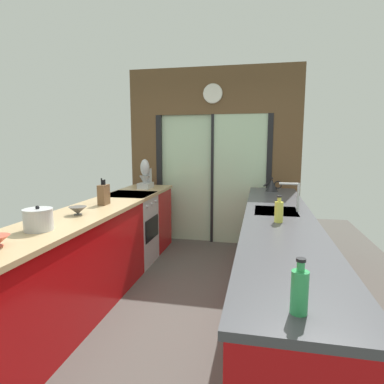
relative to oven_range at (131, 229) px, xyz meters
name	(u,v)px	position (x,y,z in m)	size (l,w,h in m)	color
ground_plane	(188,290)	(0.91, -0.65, -0.47)	(5.04, 7.60, 0.02)	#4C4742
back_wall_unit	(213,146)	(0.91, 1.15, 1.07)	(2.64, 0.12, 2.70)	brown
left_counter_run	(86,257)	(0.00, -1.12, 0.01)	(0.62, 3.80, 0.92)	#AD0C0F
right_counter_run	(277,265)	(1.82, -0.95, 0.01)	(0.62, 3.80, 0.92)	#AD0C0F
sink_faucet	(295,193)	(1.97, -0.70, 0.65)	(0.19, 0.02, 0.28)	#B7BABC
oven_range	(131,229)	(0.00, 0.00, 0.00)	(0.60, 0.60, 0.92)	#B7BABC
mixing_bowl_far	(78,210)	(0.02, -1.26, 0.51)	(0.16, 0.16, 0.08)	#514C47
knife_block	(104,194)	(0.02, -0.75, 0.57)	(0.08, 0.14, 0.28)	brown
stand_mixer	(145,177)	(0.02, 0.55, 0.63)	(0.17, 0.27, 0.42)	#B7BABC
stock_pot	(38,220)	(0.02, -1.80, 0.55)	(0.22, 0.22, 0.19)	#B7BABC
kettle	(272,185)	(1.80, 0.61, 0.55)	(0.25, 0.17, 0.19)	black
soap_bottle_near	(300,291)	(1.80, -2.67, 0.56)	(0.07, 0.07, 0.22)	#339E56
soap_bottle_far	(279,211)	(1.80, -1.17, 0.56)	(0.07, 0.07, 0.22)	#D1CC4C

